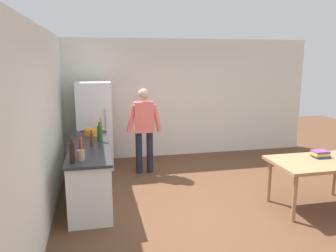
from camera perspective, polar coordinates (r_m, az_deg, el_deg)
The scene contains 15 objects.
ground_plane at distance 5.42m, azimuth 9.32°, elevation -13.49°, with size 14.00×14.00×0.00m, color brown.
wall_back at distance 7.83m, azimuth 1.51°, elevation 4.76°, with size 6.40×0.12×2.70m, color silver.
wall_left at distance 4.88m, azimuth -20.72°, elevation -0.18°, with size 0.12×5.60×2.70m, color silver.
kitchen_counter at distance 5.65m, azimuth -13.14°, elevation -7.64°, with size 0.64×2.20×0.90m.
refrigerator at distance 7.08m, azimuth -12.40°, elevation 0.06°, with size 0.70×0.67×1.80m.
person at distance 6.58m, azimuth -4.12°, elevation 0.15°, with size 0.70×0.22×1.70m.
dining_table at distance 5.60m, azimuth 24.25°, elevation -6.18°, with size 1.40×0.90×0.75m.
cooking_pot at distance 6.20m, azimuth -12.92°, elevation -1.01°, with size 0.40×0.28×0.12m.
utensil_jar at distance 4.75m, azimuth -14.68°, elevation -4.72°, with size 0.11×0.11×0.32m.
bottle_wine_green at distance 5.68m, azimuth -11.60°, elevation -1.23°, with size 0.08×0.08×0.34m.
bottle_oil_amber at distance 6.39m, azimuth -11.43°, elevation -0.07°, with size 0.06×0.06×0.28m.
bottle_beer_brown at distance 5.45m, azimuth -12.90°, elevation -2.25°, with size 0.06×0.06×0.26m.
bottle_wine_dark at distance 4.63m, azimuth -16.08°, elevation -4.36°, with size 0.08×0.08×0.34m.
bottle_sauce_red at distance 5.27m, azimuth -14.64°, elevation -2.91°, with size 0.06×0.06×0.24m.
book_stack at distance 5.76m, azimuth 24.56°, elevation -4.39°, with size 0.25×0.21×0.10m.
Camera 1 is at (-1.88, -4.54, 2.29)m, focal length 35.72 mm.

